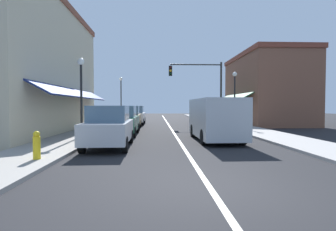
% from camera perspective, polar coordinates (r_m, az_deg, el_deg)
% --- Properties ---
extents(ground_plane, '(80.00, 80.00, 0.00)m').
position_cam_1_polar(ground_plane, '(23.61, 0.28, -2.24)').
color(ground_plane, black).
extents(sidewalk_left, '(2.60, 56.00, 0.12)m').
position_cam_1_polar(sidewalk_left, '(23.97, -12.98, -2.08)').
color(sidewalk_left, gray).
rests_on(sidewalk_left, ground).
extents(sidewalk_right, '(2.60, 56.00, 0.12)m').
position_cam_1_polar(sidewalk_right, '(24.49, 13.25, -2.00)').
color(sidewalk_right, '#A39E99').
rests_on(sidewalk_right, ground).
extents(lane_center_stripe, '(0.14, 52.00, 0.01)m').
position_cam_1_polar(lane_center_stripe, '(23.61, 0.28, -2.23)').
color(lane_center_stripe, silver).
rests_on(lane_center_stripe, ground).
extents(storefront_left_block, '(7.27, 14.20, 8.39)m').
position_cam_1_polar(storefront_left_block, '(19.68, -28.89, 8.90)').
color(storefront_left_block, beige).
rests_on(storefront_left_block, ground).
extents(storefront_right_block, '(6.67, 10.20, 6.73)m').
position_cam_1_polar(storefront_right_block, '(27.68, 20.14, 5.24)').
color(storefront_right_block, brown).
rests_on(storefront_right_block, ground).
extents(parked_car_nearest_left, '(1.83, 4.13, 1.77)m').
position_cam_1_polar(parked_car_nearest_left, '(11.52, -12.44, -2.38)').
color(parked_car_nearest_left, '#B7BABF').
rests_on(parked_car_nearest_left, ground).
extents(parked_car_second_left, '(1.79, 4.11, 1.77)m').
position_cam_1_polar(parked_car_second_left, '(16.30, -9.68, -1.08)').
color(parked_car_second_left, '#0F4C33').
rests_on(parked_car_second_left, ground).
extents(parked_car_third_left, '(1.84, 4.13, 1.77)m').
position_cam_1_polar(parked_car_third_left, '(20.57, -8.35, -0.44)').
color(parked_car_third_left, brown).
rests_on(parked_car_third_left, ground).
extents(parked_car_far_left, '(1.81, 4.11, 1.77)m').
position_cam_1_polar(parked_car_far_left, '(25.71, -6.99, 0.06)').
color(parked_car_far_left, silver).
rests_on(parked_car_far_left, ground).
extents(van_in_lane, '(2.06, 5.21, 2.12)m').
position_cam_1_polar(van_in_lane, '(13.76, 10.02, -0.53)').
color(van_in_lane, '#B2B7BC').
rests_on(van_in_lane, ground).
extents(traffic_signal_mast_arm, '(4.90, 0.50, 5.79)m').
position_cam_1_polar(traffic_signal_mast_arm, '(24.76, 7.52, 7.07)').
color(traffic_signal_mast_arm, '#333333').
rests_on(traffic_signal_mast_arm, ground).
extents(street_lamp_left_near, '(0.36, 0.36, 4.28)m').
position_cam_1_polar(street_lamp_left_near, '(14.91, -18.04, 6.45)').
color(street_lamp_left_near, black).
rests_on(street_lamp_left_near, ground).
extents(street_lamp_right_mid, '(0.36, 0.36, 4.49)m').
position_cam_1_polar(street_lamp_right_mid, '(22.07, 14.04, 5.33)').
color(street_lamp_right_mid, black).
rests_on(street_lamp_right_mid, ground).
extents(street_lamp_left_far, '(0.36, 0.36, 4.94)m').
position_cam_1_polar(street_lamp_left_far, '(29.99, -10.00, 4.98)').
color(street_lamp_left_far, black).
rests_on(street_lamp_left_far, ground).
extents(fire_hydrant, '(0.22, 0.22, 0.87)m').
position_cam_1_polar(fire_hydrant, '(9.19, -26.22, -5.71)').
color(fire_hydrant, gold).
rests_on(fire_hydrant, ground).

